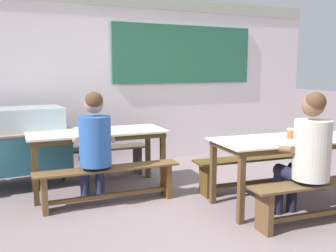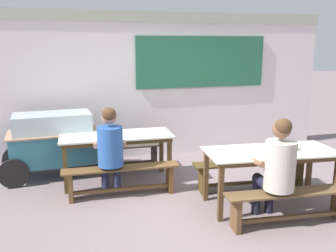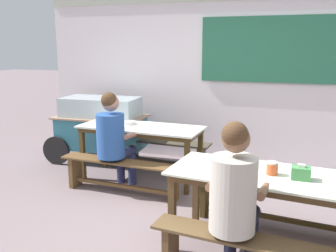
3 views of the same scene
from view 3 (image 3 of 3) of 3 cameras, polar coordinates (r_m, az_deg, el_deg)
ground_plane at (r=3.95m, az=3.70°, el=-15.77°), size 40.00×40.00×0.00m
backdrop_wall at (r=5.92m, az=10.83°, el=7.85°), size 6.49×0.23×2.70m
dining_table_far at (r=5.14m, az=-4.16°, el=-0.88°), size 1.72×0.75×0.76m
dining_table_near at (r=3.39m, az=15.07°, el=-8.27°), size 1.77×0.88×0.76m
bench_far_back at (r=5.74m, az=-1.63°, el=-3.51°), size 1.65×0.37×0.43m
bench_far_front at (r=4.77m, az=-7.07°, el=-7.05°), size 1.66×0.31×0.43m
bench_near_back at (r=4.06m, az=16.15°, el=-10.87°), size 1.76×0.43×0.43m
food_cart at (r=6.08m, az=-10.26°, el=0.23°), size 1.74×0.86×1.04m
person_left_back_turned at (r=4.76m, az=-8.34°, el=-1.50°), size 0.49×0.59×1.29m
person_near_front at (r=2.94m, az=10.14°, el=-10.15°), size 0.48×0.60×1.32m
tissue_box at (r=3.30m, az=19.60°, el=-6.76°), size 0.15×0.12×0.13m
condiment_jar at (r=3.34m, az=15.59°, el=-6.23°), size 0.10×0.10×0.11m
soup_bowl at (r=5.26m, az=-5.86°, el=0.51°), size 0.17×0.17×0.04m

